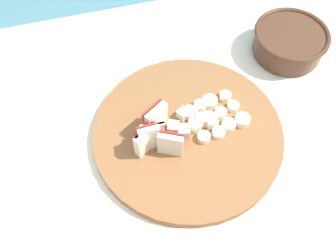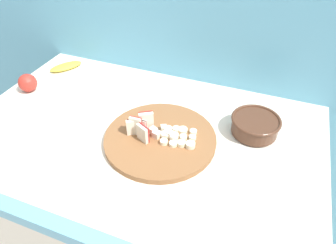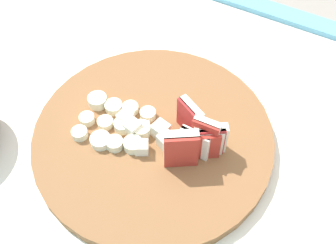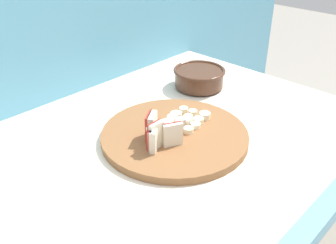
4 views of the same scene
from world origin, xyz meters
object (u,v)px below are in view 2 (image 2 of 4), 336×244
(ceramic_bowl, at_px, (255,125))
(whole_apple, at_px, (28,83))
(apple_dice_pile, at_px, (163,133))
(banana_slice_rows, at_px, (178,137))
(apple_wedge_fan, at_px, (139,126))
(cutting_board, at_px, (160,140))
(banana_peel, at_px, (66,66))

(ceramic_bowl, distance_m, whole_apple, 0.85)
(apple_dice_pile, xyz_separation_m, banana_slice_rows, (0.05, 0.01, -0.00))
(apple_dice_pile, distance_m, ceramic_bowl, 0.30)
(ceramic_bowl, bearing_deg, apple_wedge_fan, -155.55)
(cutting_board, height_order, banana_slice_rows, banana_slice_rows)
(apple_wedge_fan, height_order, ceramic_bowl, apple_wedge_fan)
(cutting_board, bearing_deg, apple_dice_pile, 59.16)
(apple_dice_pile, bearing_deg, cutting_board, -120.84)
(banana_slice_rows, xyz_separation_m, whole_apple, (-0.63, 0.07, 0.01))
(cutting_board, bearing_deg, apple_wedge_fan, -178.42)
(ceramic_bowl, bearing_deg, whole_apple, -175.77)
(cutting_board, bearing_deg, whole_apple, 171.42)
(whole_apple, bearing_deg, apple_wedge_fan, -9.87)
(apple_wedge_fan, bearing_deg, apple_dice_pile, 10.35)
(cutting_board, xyz_separation_m, banana_peel, (-0.55, 0.28, 0.00))
(apple_wedge_fan, relative_size, banana_slice_rows, 0.78)
(apple_dice_pile, height_order, whole_apple, whole_apple)
(apple_dice_pile, relative_size, banana_slice_rows, 0.83)
(banana_slice_rows, bearing_deg, apple_dice_pile, -172.81)
(ceramic_bowl, distance_m, banana_peel, 0.83)
(apple_dice_pile, distance_m, banana_slice_rows, 0.05)
(banana_peel, bearing_deg, ceramic_bowl, -9.01)
(banana_slice_rows, bearing_deg, ceramic_bowl, 31.94)
(apple_wedge_fan, height_order, whole_apple, apple_wedge_fan)
(apple_wedge_fan, height_order, banana_slice_rows, apple_wedge_fan)
(apple_wedge_fan, xyz_separation_m, banana_slice_rows, (0.12, 0.02, -0.02))
(apple_dice_pile, bearing_deg, banana_slice_rows, 7.19)
(apple_wedge_fan, bearing_deg, whole_apple, 170.13)
(apple_dice_pile, bearing_deg, whole_apple, 172.63)
(cutting_board, relative_size, whole_apple, 5.07)
(cutting_board, height_order, banana_peel, banana_peel)
(apple_wedge_fan, relative_size, apple_dice_pile, 0.94)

